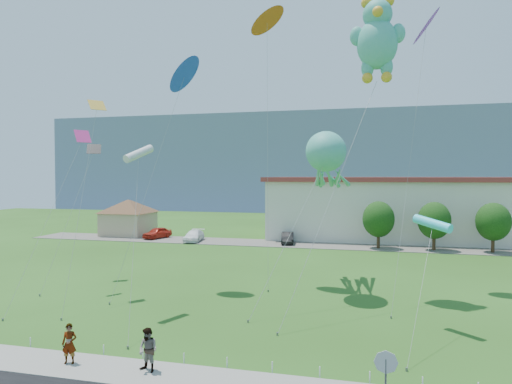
% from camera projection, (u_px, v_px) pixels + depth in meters
% --- Properties ---
extents(ground, '(160.00, 160.00, 0.00)m').
position_uv_depth(ground, '(175.00, 351.00, 21.70)').
color(ground, '#274E16').
rests_on(ground, ground).
extents(sidewalk, '(80.00, 2.50, 0.10)m').
position_uv_depth(sidewalk, '(148.00, 374.00, 19.03)').
color(sidewalk, gray).
rests_on(sidewalk, ground).
extents(parking_strip, '(70.00, 6.00, 0.06)m').
position_uv_depth(parking_strip, '(293.00, 244.00, 55.65)').
color(parking_strip, '#59544C').
rests_on(parking_strip, ground).
extents(hill_ridge, '(160.00, 50.00, 25.00)m').
position_uv_depth(hill_ridge, '(339.00, 162.00, 137.66)').
color(hill_ridge, slate).
rests_on(hill_ridge, ground).
extents(pavilion, '(9.20, 9.20, 5.00)m').
position_uv_depth(pavilion, '(128.00, 214.00, 64.23)').
color(pavilion, tan).
rests_on(pavilion, ground).
extents(warehouse, '(61.00, 15.00, 8.20)m').
position_uv_depth(warehouse, '(507.00, 209.00, 57.98)').
color(warehouse, beige).
rests_on(warehouse, ground).
extents(stop_sign, '(0.80, 0.07, 2.50)m').
position_uv_depth(stop_sign, '(386.00, 369.00, 15.27)').
color(stop_sign, slate).
rests_on(stop_sign, ground).
extents(rope_fence, '(26.05, 0.05, 0.50)m').
position_uv_depth(rope_fence, '(163.00, 356.00, 20.43)').
color(rope_fence, white).
rests_on(rope_fence, ground).
extents(tree_near, '(3.60, 3.60, 5.47)m').
position_uv_depth(tree_near, '(378.00, 219.00, 52.16)').
color(tree_near, '#3F2B19').
rests_on(tree_near, ground).
extents(tree_mid, '(3.60, 3.60, 5.47)m').
position_uv_depth(tree_mid, '(434.00, 220.00, 50.71)').
color(tree_mid, '#3F2B19').
rests_on(tree_mid, ground).
extents(tree_far, '(3.60, 3.60, 5.47)m').
position_uv_depth(tree_far, '(493.00, 222.00, 49.27)').
color(tree_far, '#3F2B19').
rests_on(tree_far, ground).
extents(pedestrian_left, '(0.73, 0.57, 1.75)m').
position_uv_depth(pedestrian_left, '(69.00, 344.00, 19.99)').
color(pedestrian_left, gray).
rests_on(pedestrian_left, sidewalk).
extents(pedestrian_right, '(1.05, 0.91, 1.83)m').
position_uv_depth(pedestrian_right, '(148.00, 350.00, 19.16)').
color(pedestrian_right, gray).
rests_on(pedestrian_right, sidewalk).
extents(parked_car_red, '(3.00, 4.63, 1.47)m').
position_uv_depth(parked_car_red, '(157.00, 233.00, 60.57)').
color(parked_car_red, '#B22415').
rests_on(parked_car_red, parking_strip).
extents(parked_car_white, '(2.49, 4.94, 1.38)m').
position_uv_depth(parked_car_white, '(194.00, 236.00, 57.89)').
color(parked_car_white, white).
rests_on(parked_car_white, parking_strip).
extents(parked_car_black, '(2.11, 4.37, 1.38)m').
position_uv_depth(parked_car_black, '(287.00, 238.00, 55.96)').
color(parked_car_black, black).
rests_on(parked_car_black, parking_strip).
extents(octopus_kite, '(5.15, 13.56, 11.45)m').
position_uv_depth(octopus_kite, '(327.00, 162.00, 32.73)').
color(octopus_kite, teal).
rests_on(octopus_kite, ground).
extents(teddy_bear_kite, '(6.99, 11.27, 20.79)m').
position_uv_depth(teddy_bear_kite, '(377.00, 38.00, 31.67)').
color(teddy_bear_kite, teal).
rests_on(teddy_bear_kite, ground).
extents(small_kite_blue, '(3.73, 6.65, 16.63)m').
position_uv_depth(small_kite_blue, '(183.00, 79.00, 33.92)').
color(small_kite_blue, blue).
rests_on(small_kite_blue, ground).
extents(small_kite_pink, '(1.29, 8.49, 11.68)m').
position_uv_depth(small_kite_pink, '(75.00, 154.00, 32.49)').
color(small_kite_pink, '#DD318A').
rests_on(small_kite_pink, ground).
extents(small_kite_yellow, '(2.13, 6.71, 13.75)m').
position_uv_depth(small_kite_yellow, '(93.00, 128.00, 31.27)').
color(small_kite_yellow, gold).
rests_on(small_kite_yellow, ground).
extents(small_kite_white, '(2.77, 7.01, 10.14)m').
position_uv_depth(small_kite_white, '(139.00, 155.00, 27.78)').
color(small_kite_white, silver).
rests_on(small_kite_white, ground).
extents(small_kite_cyan, '(2.03, 7.21, 6.20)m').
position_uv_depth(small_kite_cyan, '(432.00, 224.00, 24.63)').
color(small_kite_cyan, '#36DDF7').
rests_on(small_kite_cyan, ground).
extents(small_kite_orange, '(1.86, 4.36, 21.23)m').
position_uv_depth(small_kite_orange, '(267.00, 27.00, 35.71)').
color(small_kite_orange, '#CB5216').
rests_on(small_kite_orange, ground).
extents(small_kite_black, '(1.29, 7.26, 11.00)m').
position_uv_depth(small_kite_black, '(89.00, 163.00, 36.84)').
color(small_kite_black, black).
rests_on(small_kite_black, ground).
extents(small_kite_purple, '(3.69, 9.86, 20.30)m').
position_uv_depth(small_kite_purple, '(425.00, 32.00, 33.95)').
color(small_kite_purple, '#AE37DD').
rests_on(small_kite_purple, ground).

